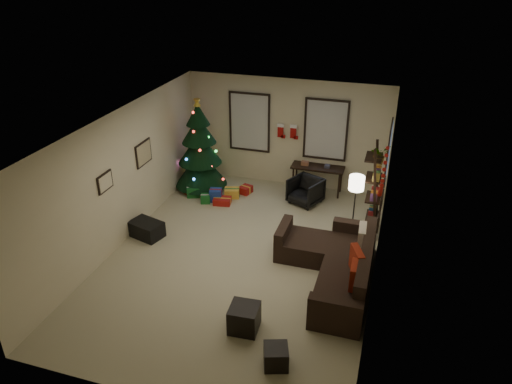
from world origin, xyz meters
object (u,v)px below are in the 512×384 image
Objects in this scene: christmas_tree at (200,152)px; bookshelf at (375,192)px; sofa at (337,265)px; desk_chair at (305,191)px; desk at (318,170)px.

christmas_tree is 1.20× the size of bookshelf.
bookshelf reaches higher than sofa.
sofa is at bearing -42.94° from desk_chair.
sofa is 3.51m from desk.
christmas_tree reaches higher than desk_chair.
bookshelf is at bearing -12.10° from christmas_tree.
christmas_tree is 2.89m from desk.
christmas_tree is 1.88× the size of desk.
bookshelf is (1.60, -0.90, 0.64)m from desk_chair.
desk_chair is at bearing 113.02° from sofa.
desk_chair is at bearing -103.09° from desk.
sofa is 1.98m from bookshelf.
christmas_tree reaches higher than desk.
sofa reaches higher than desk.
bookshelf reaches higher than desk_chair.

